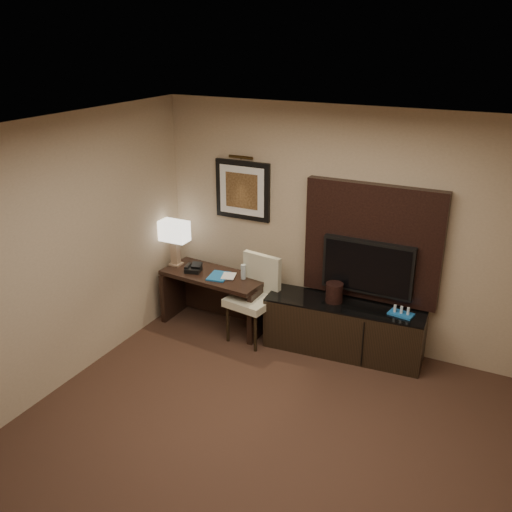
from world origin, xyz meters
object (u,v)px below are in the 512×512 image
Objects in this scene: credenza at (344,328)px; table_lamp at (175,244)px; tv at (368,267)px; desk_phone at (193,268)px; desk at (215,300)px; ice_bucket at (334,292)px; desk_chair at (251,300)px; water_bottle at (243,272)px; minibar_tray at (401,311)px.

credenza is 2.29m from table_lamp.
tv is 5.45× the size of desk_phone.
tv reaches higher than desk.
tv reaches higher than desk_phone.
tv is at bearing 4.75° from table_lamp.
table_lamp is at bearing -178.47° from ice_bucket.
tv is 2.10m from desk_phone.
table_lamp is at bearing -179.58° from desk_chair.
desk_phone is 0.65m from water_bottle.
water_bottle is at bearing -172.00° from tv.
desk_phone is 0.85× the size of ice_bucket.
tv is 5.70× the size of water_bottle.
credenza is 6.88× the size of minibar_tray.
desk_chair reaches higher than ice_bucket.
credenza is 1.93m from desk_phone.
water_bottle is at bearing 148.11° from desk_chair.
water_bottle is 1.86m from minibar_tray.
tv reaches higher than credenza.
water_bottle is at bearing -0.14° from table_lamp.
tv is at bearing 24.35° from ice_bucket.
desk_chair is 5.85× the size of water_bottle.
credenza is at bearing 8.44° from desk.
desk_phone is (0.31, -0.09, -0.23)m from table_lamp.
water_bottle reaches higher than desk.
water_bottle is 0.81× the size of ice_bucket.
desk is 1.53m from ice_bucket.
water_bottle is at bearing 178.30° from credenza.
credenza is 8.10× the size of ice_bucket.
minibar_tray is at bearing -3.41° from credenza.
desk_phone reaches higher than minibar_tray.
credenza is (1.62, 0.10, -0.04)m from desk.
desk_chair reaches higher than desk_phone.
water_bottle reaches higher than minibar_tray.
credenza is 10.00× the size of water_bottle.
desk_chair is (-1.05, -0.22, 0.21)m from credenza.
desk is 1.27× the size of tv.
desk_chair is at bearing -172.78° from credenza.
desk is 2.25m from minibar_tray.
desk_chair is 1.23m from table_lamp.
credenza is at bearing -10.43° from desk_phone.
water_bottle is at bearing 10.97° from desk.
desk_chair is 1.89× the size of table_lamp.
desk_phone is at bearing -15.73° from table_lamp.
desk_phone is at bearing 179.96° from credenza.
desk_phone reaches higher than desk.
minibar_tray is at bearing -16.68° from tv.
water_bottle is 0.69× the size of minibar_tray.
desk_phone is (-0.83, 0.07, 0.21)m from desk_chair.
table_lamp reaches higher than credenza.
minibar_tray is (2.23, 0.11, 0.31)m from desk.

